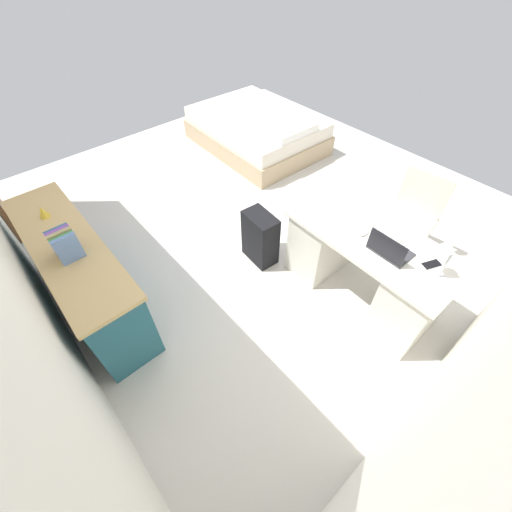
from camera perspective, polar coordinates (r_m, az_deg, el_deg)
The scene contains 12 objects.
ground_plane at distance 3.94m, azimuth -1.45°, elevation 5.52°, with size 5.85×5.85×0.00m, color beige.
desk at distance 3.11m, azimuth 18.17°, elevation -1.65°, with size 1.45×0.69×0.74m.
office_chair at distance 3.64m, azimuth 24.65°, elevation 5.15°, with size 0.52×0.52×0.94m.
credenza at distance 3.27m, azimuth -27.72°, elevation -2.81°, with size 1.80×0.48×0.78m.
bed at distance 5.34m, azimuth 0.18°, elevation 20.78°, with size 1.94×1.45×0.58m.
suitcase_black at distance 3.35m, azimuth 0.73°, elevation 3.15°, with size 0.36×0.22×0.57m, color black.
laptop at distance 2.73m, azimuth 21.95°, elevation 1.06°, with size 0.31×0.23×0.21m.
computer_mouse at distance 2.86m, azimuth 18.06°, elevation 3.85°, with size 0.06×0.10×0.03m, color white.
cell_phone_near_laptop at distance 2.82m, azimuth 28.04°, elevation -1.27°, with size 0.07×0.14×0.01m, color black.
desk_lamp at distance 2.59m, azimuth 30.08°, elevation 0.90°, with size 0.16×0.11×0.34m.
book_row at distance 2.82m, azimuth -30.06°, elevation 1.80°, with size 0.19×0.17×0.23m.
figurine_small at distance 3.33m, azimuth -32.92°, elevation 6.44°, with size 0.08×0.08×0.11m, color gold.
Camera 1 is at (-2.27, 1.87, 2.62)m, focal length 23.19 mm.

